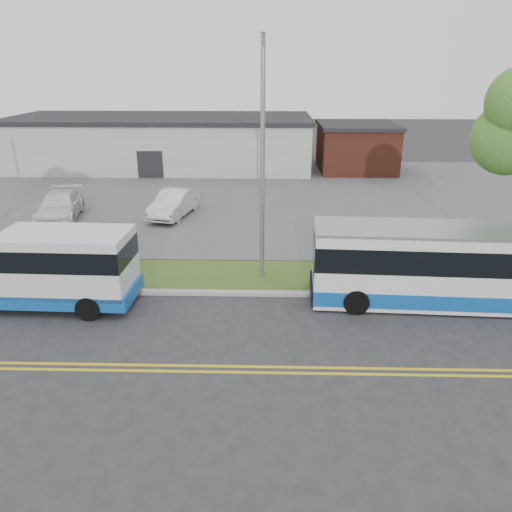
{
  "coord_description": "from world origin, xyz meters",
  "views": [
    {
      "loc": [
        3.26,
        -16.47,
        8.36
      ],
      "look_at": [
        2.79,
        1.17,
        1.6
      ],
      "focal_mm": 35.0,
      "sensor_mm": 36.0,
      "label": 1
    }
  ],
  "objects_px": {
    "parked_car_a": "(174,203)",
    "parked_car_b": "(60,206)",
    "streetlight_near": "(263,153)",
    "shuttle_bus": "(49,267)",
    "transit_bus": "(458,266)",
    "pedestrian": "(65,264)"
  },
  "relations": [
    {
      "from": "parked_car_a",
      "to": "parked_car_b",
      "type": "bearing_deg",
      "value": -160.78
    },
    {
      "from": "streetlight_near",
      "to": "parked_car_b",
      "type": "relative_size",
      "value": 1.82
    },
    {
      "from": "shuttle_bus",
      "to": "parked_car_a",
      "type": "height_order",
      "value": "shuttle_bus"
    },
    {
      "from": "streetlight_near",
      "to": "parked_car_a",
      "type": "distance_m",
      "value": 11.18
    },
    {
      "from": "shuttle_bus",
      "to": "parked_car_a",
      "type": "relative_size",
      "value": 1.62
    },
    {
      "from": "streetlight_near",
      "to": "transit_bus",
      "type": "bearing_deg",
      "value": -16.48
    },
    {
      "from": "parked_car_b",
      "to": "parked_car_a",
      "type": "bearing_deg",
      "value": -3.18
    },
    {
      "from": "parked_car_a",
      "to": "pedestrian",
      "type": "bearing_deg",
      "value": -93.27
    },
    {
      "from": "parked_car_a",
      "to": "parked_car_b",
      "type": "relative_size",
      "value": 0.89
    },
    {
      "from": "parked_car_a",
      "to": "parked_car_b",
      "type": "distance_m",
      "value": 6.47
    },
    {
      "from": "pedestrian",
      "to": "parked_car_a",
      "type": "distance_m",
      "value": 10.04
    },
    {
      "from": "parked_car_a",
      "to": "parked_car_b",
      "type": "xyz_separation_m",
      "value": [
        -6.42,
        -0.8,
        -0.01
      ]
    },
    {
      "from": "streetlight_near",
      "to": "parked_car_b",
      "type": "height_order",
      "value": "streetlight_near"
    },
    {
      "from": "pedestrian",
      "to": "parked_car_b",
      "type": "bearing_deg",
      "value": -111.51
    },
    {
      "from": "shuttle_bus",
      "to": "parked_car_a",
      "type": "xyz_separation_m",
      "value": [
        2.48,
        11.46,
        -0.65
      ]
    },
    {
      "from": "transit_bus",
      "to": "pedestrian",
      "type": "relative_size",
      "value": 6.74
    },
    {
      "from": "shuttle_bus",
      "to": "pedestrian",
      "type": "xyz_separation_m",
      "value": [
        -0.18,
        1.79,
        -0.62
      ]
    },
    {
      "from": "streetlight_near",
      "to": "transit_bus",
      "type": "distance_m",
      "value": 8.38
    },
    {
      "from": "streetlight_near",
      "to": "shuttle_bus",
      "type": "distance_m",
      "value": 8.97
    },
    {
      "from": "shuttle_bus",
      "to": "parked_car_b",
      "type": "xyz_separation_m",
      "value": [
        -3.94,
        10.66,
        -0.66
      ]
    },
    {
      "from": "pedestrian",
      "to": "parked_car_b",
      "type": "relative_size",
      "value": 0.3
    },
    {
      "from": "shuttle_bus",
      "to": "parked_car_a",
      "type": "bearing_deg",
      "value": 79.46
    }
  ]
}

